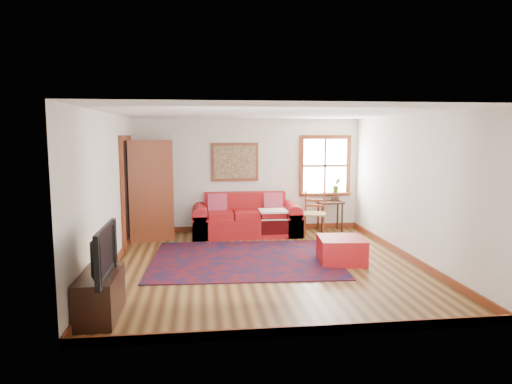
{
  "coord_description": "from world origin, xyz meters",
  "views": [
    {
      "loc": [
        -1.06,
        -7.32,
        2.17
      ],
      "look_at": [
        -0.09,
        0.6,
        1.15
      ],
      "focal_mm": 32.0,
      "sensor_mm": 36.0,
      "label": 1
    }
  ],
  "objects": [
    {
      "name": "red_ottoman",
      "position": [
        1.3,
        -0.03,
        0.21
      ],
      "size": [
        0.83,
        0.83,
        0.43
      ],
      "primitive_type": "cube",
      "rotation": [
        0.0,
        0.0,
        -0.11
      ],
      "color": "#A31519",
      "rests_on": "ground"
    },
    {
      "name": "television",
      "position": [
        -2.25,
        -2.08,
        0.83
      ],
      "size": [
        0.14,
        1.04,
        0.6
      ],
      "primitive_type": "imported",
      "rotation": [
        0.0,
        0.0,
        1.57
      ],
      "color": "black",
      "rests_on": "media_cabinet"
    },
    {
      "name": "media_cabinet",
      "position": [
        -2.27,
        -1.92,
        0.27
      ],
      "size": [
        0.44,
        0.97,
        0.53
      ],
      "primitive_type": "cube",
      "color": "#321910",
      "rests_on": "ground"
    },
    {
      "name": "persian_rug",
      "position": [
        -0.31,
        0.34,
        0.01
      ],
      "size": [
        3.31,
        2.71,
        0.02
      ],
      "primitive_type": "cube",
      "rotation": [
        0.0,
        0.0,
        -0.05
      ],
      "color": "#4F0B0F",
      "rests_on": "ground"
    },
    {
      "name": "ground",
      "position": [
        0.0,
        0.0,
        0.0
      ],
      "size": [
        5.5,
        5.5,
        0.0
      ],
      "primitive_type": "plane",
      "color": "#432912",
      "rests_on": "ground"
    },
    {
      "name": "framed_artwork",
      "position": [
        -0.3,
        2.71,
        1.55
      ],
      "size": [
        1.05,
        0.07,
        0.85
      ],
      "color": "maroon",
      "rests_on": "ground"
    },
    {
      "name": "room_envelope",
      "position": [
        0.0,
        0.02,
        1.65
      ],
      "size": [
        5.04,
        5.54,
        2.52
      ],
      "color": "silver",
      "rests_on": "ground"
    },
    {
      "name": "candle_hurricane",
      "position": [
        -2.22,
        -1.56,
        0.62
      ],
      "size": [
        0.12,
        0.12,
        0.18
      ],
      "color": "silver",
      "rests_on": "media_cabinet"
    },
    {
      "name": "doorway",
      "position": [
        -2.21,
        1.78,
        1.07
      ],
      "size": [
        0.89,
        1.08,
        2.14
      ],
      "color": "black",
      "rests_on": "ground"
    },
    {
      "name": "side_table",
      "position": [
        1.83,
        2.49,
        0.55
      ],
      "size": [
        0.56,
        0.42,
        0.67
      ],
      "color": "#321910",
      "rests_on": "ground"
    },
    {
      "name": "window",
      "position": [
        1.78,
        2.7,
        1.31
      ],
      "size": [
        1.18,
        0.2,
        1.38
      ],
      "color": "white",
      "rests_on": "ground"
    },
    {
      "name": "red_leather_sofa",
      "position": [
        -0.09,
        2.3,
        0.3
      ],
      "size": [
        2.29,
        0.95,
        0.9
      ],
      "color": "#A31519",
      "rests_on": "ground"
    },
    {
      "name": "ladder_back_chair",
      "position": [
        1.35,
        2.03,
        0.53
      ],
      "size": [
        0.55,
        0.54,
        0.97
      ],
      "color": "tan",
      "rests_on": "ground"
    }
  ]
}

